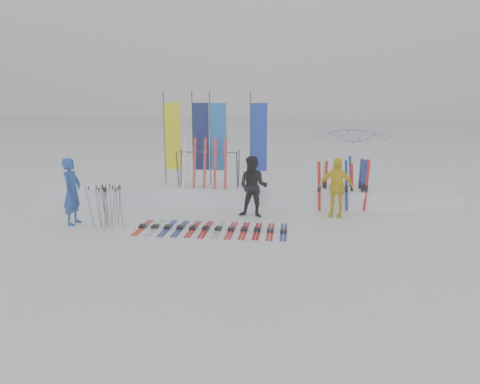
# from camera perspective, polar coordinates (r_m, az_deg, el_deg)

# --- Properties ---
(ground) EXTENTS (120.00, 120.00, 0.00)m
(ground) POSITION_cam_1_polar(r_m,az_deg,el_deg) (11.85, -1.86, -6.31)
(ground) COLOR white
(ground) RESTS_ON ground
(snow_bank) EXTENTS (14.00, 1.60, 0.60)m
(snow_bank) POSITION_cam_1_polar(r_m,az_deg,el_deg) (16.18, 0.51, -0.23)
(snow_bank) COLOR white
(snow_bank) RESTS_ON ground
(person_blue) EXTENTS (0.48, 0.72, 1.92)m
(person_blue) POSITION_cam_1_polar(r_m,az_deg,el_deg) (14.19, -19.79, 0.06)
(person_blue) COLOR #1B459F
(person_blue) RESTS_ON ground
(person_black) EXTENTS (1.01, 0.84, 1.87)m
(person_black) POSITION_cam_1_polar(r_m,az_deg,el_deg) (14.15, 1.63, 0.63)
(person_black) COLOR black
(person_black) RESTS_ON ground
(person_yellow) EXTENTS (1.15, 0.70, 1.82)m
(person_yellow) POSITION_cam_1_polar(r_m,az_deg,el_deg) (14.49, 11.64, 0.55)
(person_yellow) COLOR yellow
(person_yellow) RESTS_ON ground
(tent_canopy) EXTENTS (3.47, 3.51, 2.67)m
(tent_canopy) POSITION_cam_1_polar(r_m,az_deg,el_deg) (16.53, 13.68, 3.33)
(tent_canopy) COLOR white
(tent_canopy) RESTS_ON ground
(ski_row) EXTENTS (4.13, 1.69, 0.07)m
(ski_row) POSITION_cam_1_polar(r_m,az_deg,el_deg) (13.01, -3.40, -4.49)
(ski_row) COLOR red
(ski_row) RESTS_ON ground
(pole_cluster) EXTENTS (0.94, 0.58, 1.25)m
(pole_cluster) POSITION_cam_1_polar(r_m,az_deg,el_deg) (13.68, -15.89, -1.67)
(pole_cluster) COLOR #595B60
(pole_cluster) RESTS_ON ground
(feather_flags) EXTENTS (3.59, 0.13, 3.20)m
(feather_flags) POSITION_cam_1_polar(r_m,az_deg,el_deg) (16.15, -3.49, 6.71)
(feather_flags) COLOR #383A3F
(feather_flags) RESTS_ON ground
(ski_rack) EXTENTS (2.04, 0.80, 1.23)m
(ski_rack) POSITION_cam_1_polar(r_m,az_deg,el_deg) (15.76, -3.88, 3.42)
(ski_rack) COLOR #383A3F
(ski_rack) RESTS_ON ground
(upright_skis) EXTENTS (1.74, 1.08, 1.67)m
(upright_skis) POSITION_cam_1_polar(r_m,az_deg,el_deg) (15.74, 12.93, 0.95)
(upright_skis) COLOR navy
(upright_skis) RESTS_ON ground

